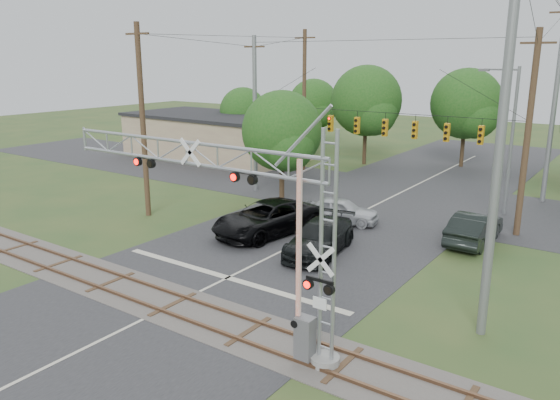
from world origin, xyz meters
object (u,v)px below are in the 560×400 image
Objects in this scene: car_dark at (320,238)px; sedan_silver at (340,211)px; commercial_building at (215,136)px; pickup_black at (267,218)px; traffic_signal_span at (383,126)px; streetlight at (509,134)px; crossing_gantry at (236,206)px.

sedan_silver is at bearing 98.08° from car_dark.
pickup_black is at bearing -39.95° from commercial_building.
traffic_signal_span is 7.94m from streetlight.
car_dark is 5.61m from sedan_silver.
traffic_signal_span reaches higher than streetlight.
traffic_signal_span reaches higher than sedan_silver.
pickup_black is 4.99m from sedan_silver.
traffic_signal_span is 3.31× the size of car_dark.
crossing_gantry is at bearing -48.77° from pickup_black.
car_dark is 1.24× the size of sedan_silver.
car_dark is (0.88, -9.12, -4.87)m from traffic_signal_span.
pickup_black is 1.46× the size of sedan_silver.
streetlight reaches higher than crossing_gantry.
traffic_signal_span is 24.90m from commercial_building.
streetlight is at bearing 55.94° from car_dark.
car_dark is (4.18, -0.99, -0.10)m from pickup_black.
streetlight is at bearing 80.28° from crossing_gantry.
commercial_building reaches higher than car_dark.
pickup_black is at bearing 135.78° from sedan_silver.
crossing_gantry is 18.62m from traffic_signal_span.
commercial_building reaches higher than sedan_silver.
pickup_black is 16.42m from streetlight.
crossing_gantry is 2.16× the size of car_dark.
sedan_silver is 0.50× the size of streetlight.
traffic_signal_span is at bearing -27.51° from sedan_silver.
traffic_signal_span is 2.05× the size of streetlight.
commercial_building is (-23.69, 18.45, 1.34)m from car_dark.
traffic_signal_span reaches higher than car_dark.
pickup_black is (-6.25, 10.23, -3.99)m from crossing_gantry.
traffic_signal_span is at bearing -20.38° from commercial_building.
sedan_silver is at bearing -28.98° from commercial_building.
sedan_silver is (-3.81, 14.58, -4.14)m from crossing_gantry.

